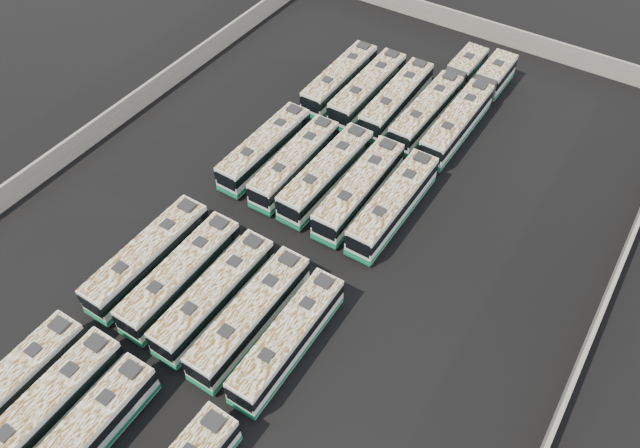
{
  "coord_description": "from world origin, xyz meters",
  "views": [
    {
      "loc": [
        19.18,
        -25.81,
        37.63
      ],
      "look_at": [
        1.47,
        1.61,
        1.6
      ],
      "focal_mm": 35.0,
      "sensor_mm": 36.0,
      "label": 1
    }
  ],
  "objects_px": {
    "bus_midback_far_left": "(265,148)",
    "bus_back_right": "(440,97)",
    "bus_midfront_left": "(181,275)",
    "bus_back_left": "(368,89)",
    "bus_back_far_left": "(340,79)",
    "bus_back_center": "(397,99)",
    "bus_midfront_far_left": "(148,257)",
    "bus_midfront_center": "(215,295)",
    "bus_midback_far_right": "(393,204)",
    "bus_front_far_left": "(10,389)",
    "bus_midfront_far_right": "(288,339)",
    "bus_midback_left": "(295,163)",
    "bus_front_left": "(46,410)",
    "bus_midfront_right": "(250,316)",
    "bus_midback_center": "(326,174)",
    "bus_front_center": "(82,439)",
    "bus_back_far_right": "(470,106)",
    "bus_midback_right": "(359,189)"
  },
  "relations": [
    {
      "from": "bus_midfront_center",
      "to": "bus_midfront_right",
      "type": "bearing_deg",
      "value": -0.13
    },
    {
      "from": "bus_front_center",
      "to": "bus_midback_far_right",
      "type": "xyz_separation_m",
      "value": [
        6.35,
        27.16,
        0.06
      ]
    },
    {
      "from": "bus_front_left",
      "to": "bus_back_far_right",
      "type": "relative_size",
      "value": 0.65
    },
    {
      "from": "bus_back_center",
      "to": "bus_midback_far_right",
      "type": "bearing_deg",
      "value": -63.77
    },
    {
      "from": "bus_midback_center",
      "to": "bus_back_far_left",
      "type": "xyz_separation_m",
      "value": [
        -6.26,
        12.33,
        -0.06
      ]
    },
    {
      "from": "bus_midfront_left",
      "to": "bus_back_left",
      "type": "distance_m",
      "value": 27.1
    },
    {
      "from": "bus_midfront_center",
      "to": "bus_midback_far_right",
      "type": "distance_m",
      "value": 16.06
    },
    {
      "from": "bus_midback_far_left",
      "to": "bus_midback_far_right",
      "type": "bearing_deg",
      "value": 0.96
    },
    {
      "from": "bus_midfront_center",
      "to": "bus_back_left",
      "type": "relative_size",
      "value": 0.99
    },
    {
      "from": "bus_midfront_right",
      "to": "bus_midback_left",
      "type": "relative_size",
      "value": 1.03
    },
    {
      "from": "bus_midback_right",
      "to": "bus_midfront_far_right",
      "type": "bearing_deg",
      "value": -78.6
    },
    {
      "from": "bus_midfront_far_left",
      "to": "bus_back_left",
      "type": "bearing_deg",
      "value": 83.39
    },
    {
      "from": "bus_front_center",
      "to": "bus_midback_far_left",
      "type": "xyz_separation_m",
      "value": [
        -6.41,
        27.12,
        -0.01
      ]
    },
    {
      "from": "bus_midback_far_left",
      "to": "bus_midback_center",
      "type": "distance_m",
      "value": 6.35
    },
    {
      "from": "bus_midback_far_left",
      "to": "bus_back_right",
      "type": "height_order",
      "value": "bus_midback_far_left"
    },
    {
      "from": "bus_back_left",
      "to": "bus_midfront_left",
      "type": "bearing_deg",
      "value": -90.07
    },
    {
      "from": "bus_midback_far_left",
      "to": "bus_midback_center",
      "type": "relative_size",
      "value": 0.96
    },
    {
      "from": "bus_front_far_left",
      "to": "bus_midback_center",
      "type": "distance_m",
      "value": 28.1
    },
    {
      "from": "bus_back_far_left",
      "to": "bus_back_far_right",
      "type": "height_order",
      "value": "bus_back_far_right"
    },
    {
      "from": "bus_midback_left",
      "to": "bus_midback_center",
      "type": "relative_size",
      "value": 0.96
    },
    {
      "from": "bus_front_left",
      "to": "bus_back_far_left",
      "type": "xyz_separation_m",
      "value": [
        -3.1,
        39.52,
        -0.04
      ]
    },
    {
      "from": "bus_midback_left",
      "to": "bus_midfront_right",
      "type": "bearing_deg",
      "value": -67.46
    },
    {
      "from": "bus_back_center",
      "to": "bus_front_left",
      "type": "bearing_deg",
      "value": -95.45
    },
    {
      "from": "bus_midback_far_left",
      "to": "bus_midback_left",
      "type": "distance_m",
      "value": 3.3
    },
    {
      "from": "bus_midfront_left",
      "to": "bus_back_left",
      "type": "xyz_separation_m",
      "value": [
        0.05,
        27.1,
        0.02
      ]
    },
    {
      "from": "bus_back_far_left",
      "to": "bus_front_left",
      "type": "bearing_deg",
      "value": -85.83
    },
    {
      "from": "bus_back_far_right",
      "to": "bus_midfront_far_right",
      "type": "bearing_deg",
      "value": -89.63
    },
    {
      "from": "bus_midfront_far_left",
      "to": "bus_back_left",
      "type": "xyz_separation_m",
      "value": [
        3.25,
        27.13,
        -0.0
      ]
    },
    {
      "from": "bus_front_center",
      "to": "bus_back_far_right",
      "type": "height_order",
      "value": "bus_back_far_right"
    },
    {
      "from": "bus_back_far_left",
      "to": "bus_front_far_left",
      "type": "bearing_deg",
      "value": -90.26
    },
    {
      "from": "bus_midback_far_right",
      "to": "bus_midback_left",
      "type": "bearing_deg",
      "value": -178.84
    },
    {
      "from": "bus_back_center",
      "to": "bus_front_far_left",
      "type": "bearing_deg",
      "value": -99.77
    },
    {
      "from": "bus_midback_left",
      "to": "bus_midback_center",
      "type": "xyz_separation_m",
      "value": [
        3.06,
        0.24,
        0.07
      ]
    },
    {
      "from": "bus_back_far_left",
      "to": "bus_midback_far_right",
      "type": "bearing_deg",
      "value": -44.69
    },
    {
      "from": "bus_front_left",
      "to": "bus_midfront_far_right",
      "type": "relative_size",
      "value": 1.03
    },
    {
      "from": "bus_midfront_left",
      "to": "bus_back_right",
      "type": "xyz_separation_m",
      "value": [
        6.47,
        29.88,
        -0.04
      ]
    },
    {
      "from": "bus_midfront_right",
      "to": "bus_back_right",
      "type": "xyz_separation_m",
      "value": [
        0.08,
        29.98,
        -0.06
      ]
    },
    {
      "from": "bus_back_far_right",
      "to": "bus_midback_center",
      "type": "bearing_deg",
      "value": -112.51
    },
    {
      "from": "bus_front_center",
      "to": "bus_midfront_far_left",
      "type": "height_order",
      "value": "bus_midfront_far_left"
    },
    {
      "from": "bus_midfront_far_left",
      "to": "bus_back_left",
      "type": "relative_size",
      "value": 1.0
    },
    {
      "from": "bus_midfront_right",
      "to": "bus_midback_center",
      "type": "xyz_separation_m",
      "value": [
        -3.25,
        14.87,
        0.01
      ]
    },
    {
      "from": "bus_midfront_far_right",
      "to": "bus_back_far_left",
      "type": "distance_m",
      "value": 30.06
    },
    {
      "from": "bus_back_far_right",
      "to": "bus_back_far_left",
      "type": "bearing_deg",
      "value": -166.89
    },
    {
      "from": "bus_front_left",
      "to": "bus_midback_far_right",
      "type": "distance_m",
      "value": 28.76
    },
    {
      "from": "bus_midfront_center",
      "to": "bus_back_right",
      "type": "height_order",
      "value": "bus_midfront_center"
    },
    {
      "from": "bus_back_far_right",
      "to": "bus_midback_far_left",
      "type": "bearing_deg",
      "value": -129.48
    },
    {
      "from": "bus_back_far_left",
      "to": "bus_back_center",
      "type": "bearing_deg",
      "value": 0.29
    },
    {
      "from": "bus_front_left",
      "to": "bus_midback_left",
      "type": "xyz_separation_m",
      "value": [
        0.11,
        26.95,
        -0.05
      ]
    },
    {
      "from": "bus_front_center",
      "to": "bus_midfront_far_right",
      "type": "bearing_deg",
      "value": 61.89
    },
    {
      "from": "bus_midback_far_left",
      "to": "bus_front_far_left",
      "type": "bearing_deg",
      "value": -88.93
    }
  ]
}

